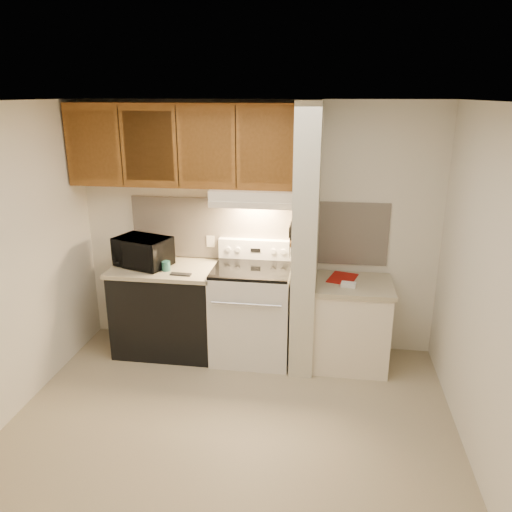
# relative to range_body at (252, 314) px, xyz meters

# --- Properties ---
(floor) EXTENTS (3.60, 3.60, 0.00)m
(floor) POSITION_rel_range_body_xyz_m (0.00, -1.16, -0.46)
(floor) COLOR tan
(floor) RESTS_ON ground
(ceiling) EXTENTS (3.60, 3.60, 0.00)m
(ceiling) POSITION_rel_range_body_xyz_m (0.00, -1.16, 2.04)
(ceiling) COLOR white
(ceiling) RESTS_ON wall_back
(wall_back) EXTENTS (3.60, 2.50, 0.02)m
(wall_back) POSITION_rel_range_body_xyz_m (0.00, 0.34, 0.79)
(wall_back) COLOR silver
(wall_back) RESTS_ON floor
(wall_left) EXTENTS (0.02, 3.00, 2.50)m
(wall_left) POSITION_rel_range_body_xyz_m (-1.80, -1.16, 0.79)
(wall_left) COLOR silver
(wall_left) RESTS_ON floor
(wall_right) EXTENTS (0.02, 3.00, 2.50)m
(wall_right) POSITION_rel_range_body_xyz_m (1.80, -1.16, 0.79)
(wall_right) COLOR silver
(wall_right) RESTS_ON floor
(backsplash) EXTENTS (2.60, 0.02, 0.63)m
(backsplash) POSITION_rel_range_body_xyz_m (0.00, 0.33, 0.78)
(backsplash) COLOR beige
(backsplash) RESTS_ON wall_back
(range_body) EXTENTS (0.76, 0.65, 0.92)m
(range_body) POSITION_rel_range_body_xyz_m (0.00, 0.00, 0.00)
(range_body) COLOR silver
(range_body) RESTS_ON floor
(oven_window) EXTENTS (0.50, 0.01, 0.30)m
(oven_window) POSITION_rel_range_body_xyz_m (0.00, -0.32, 0.04)
(oven_window) COLOR black
(oven_window) RESTS_ON range_body
(oven_handle) EXTENTS (0.65, 0.02, 0.02)m
(oven_handle) POSITION_rel_range_body_xyz_m (0.00, -0.35, 0.26)
(oven_handle) COLOR silver
(oven_handle) RESTS_ON range_body
(cooktop) EXTENTS (0.74, 0.64, 0.03)m
(cooktop) POSITION_rel_range_body_xyz_m (0.00, 0.00, 0.48)
(cooktop) COLOR black
(cooktop) RESTS_ON range_body
(range_backguard) EXTENTS (0.76, 0.08, 0.20)m
(range_backguard) POSITION_rel_range_body_xyz_m (0.00, 0.28, 0.59)
(range_backguard) COLOR silver
(range_backguard) RESTS_ON range_body
(range_display) EXTENTS (0.10, 0.01, 0.04)m
(range_display) POSITION_rel_range_body_xyz_m (0.00, 0.24, 0.59)
(range_display) COLOR black
(range_display) RESTS_ON range_backguard
(range_knob_left_outer) EXTENTS (0.05, 0.02, 0.05)m
(range_knob_left_outer) POSITION_rel_range_body_xyz_m (-0.28, 0.24, 0.59)
(range_knob_left_outer) COLOR silver
(range_knob_left_outer) RESTS_ON range_backguard
(range_knob_left_inner) EXTENTS (0.05, 0.02, 0.05)m
(range_knob_left_inner) POSITION_rel_range_body_xyz_m (-0.18, 0.24, 0.59)
(range_knob_left_inner) COLOR silver
(range_knob_left_inner) RESTS_ON range_backguard
(range_knob_right_inner) EXTENTS (0.05, 0.02, 0.05)m
(range_knob_right_inner) POSITION_rel_range_body_xyz_m (0.18, 0.24, 0.59)
(range_knob_right_inner) COLOR silver
(range_knob_right_inner) RESTS_ON range_backguard
(range_knob_right_outer) EXTENTS (0.05, 0.02, 0.05)m
(range_knob_right_outer) POSITION_rel_range_body_xyz_m (0.28, 0.24, 0.59)
(range_knob_right_outer) COLOR silver
(range_knob_right_outer) RESTS_ON range_backguard
(dishwasher_front) EXTENTS (1.00, 0.63, 0.87)m
(dishwasher_front) POSITION_rel_range_body_xyz_m (-0.88, 0.01, -0.03)
(dishwasher_front) COLOR black
(dishwasher_front) RESTS_ON floor
(left_countertop) EXTENTS (1.04, 0.67, 0.04)m
(left_countertop) POSITION_rel_range_body_xyz_m (-0.88, 0.01, 0.43)
(left_countertop) COLOR tan
(left_countertop) RESTS_ON dishwasher_front
(spoon_rest) EXTENTS (0.20, 0.07, 0.01)m
(spoon_rest) POSITION_rel_range_body_xyz_m (-0.65, -0.19, 0.46)
(spoon_rest) COLOR black
(spoon_rest) RESTS_ON left_countertop
(teal_jar) EXTENTS (0.10, 0.10, 0.09)m
(teal_jar) POSITION_rel_range_body_xyz_m (-0.83, -0.09, 0.50)
(teal_jar) COLOR #2B685E
(teal_jar) RESTS_ON left_countertop
(outlet) EXTENTS (0.08, 0.01, 0.12)m
(outlet) POSITION_rel_range_body_xyz_m (-0.48, 0.32, 0.64)
(outlet) COLOR #F0E3CA
(outlet) RESTS_ON backsplash
(microwave) EXTENTS (0.61, 0.50, 0.29)m
(microwave) POSITION_rel_range_body_xyz_m (-1.10, 0.02, 0.59)
(microwave) COLOR black
(microwave) RESTS_ON left_countertop
(partition_pillar) EXTENTS (0.22, 0.70, 2.50)m
(partition_pillar) POSITION_rel_range_body_xyz_m (0.51, -0.01, 0.79)
(partition_pillar) COLOR beige
(partition_pillar) RESTS_ON floor
(pillar_trim) EXTENTS (0.01, 0.70, 0.04)m
(pillar_trim) POSITION_rel_range_body_xyz_m (0.39, -0.01, 0.84)
(pillar_trim) COLOR brown
(pillar_trim) RESTS_ON partition_pillar
(knife_strip) EXTENTS (0.02, 0.42, 0.04)m
(knife_strip) POSITION_rel_range_body_xyz_m (0.39, -0.06, 0.86)
(knife_strip) COLOR black
(knife_strip) RESTS_ON partition_pillar
(knife_blade_a) EXTENTS (0.01, 0.03, 0.16)m
(knife_blade_a) POSITION_rel_range_body_xyz_m (0.38, -0.22, 0.76)
(knife_blade_a) COLOR silver
(knife_blade_a) RESTS_ON knife_strip
(knife_handle_a) EXTENTS (0.02, 0.02, 0.10)m
(knife_handle_a) POSITION_rel_range_body_xyz_m (0.38, -0.21, 0.91)
(knife_handle_a) COLOR black
(knife_handle_a) RESTS_ON knife_strip
(knife_blade_b) EXTENTS (0.01, 0.04, 0.18)m
(knife_blade_b) POSITION_rel_range_body_xyz_m (0.38, -0.14, 0.75)
(knife_blade_b) COLOR silver
(knife_blade_b) RESTS_ON knife_strip
(knife_handle_b) EXTENTS (0.02, 0.02, 0.10)m
(knife_handle_b) POSITION_rel_range_body_xyz_m (0.38, -0.13, 0.91)
(knife_handle_b) COLOR black
(knife_handle_b) RESTS_ON knife_strip
(knife_blade_c) EXTENTS (0.01, 0.04, 0.20)m
(knife_blade_c) POSITION_rel_range_body_xyz_m (0.38, -0.05, 0.74)
(knife_blade_c) COLOR silver
(knife_blade_c) RESTS_ON knife_strip
(knife_handle_c) EXTENTS (0.02, 0.02, 0.10)m
(knife_handle_c) POSITION_rel_range_body_xyz_m (0.38, -0.04, 0.91)
(knife_handle_c) COLOR black
(knife_handle_c) RESTS_ON knife_strip
(knife_blade_d) EXTENTS (0.01, 0.04, 0.16)m
(knife_blade_d) POSITION_rel_range_body_xyz_m (0.38, 0.02, 0.76)
(knife_blade_d) COLOR silver
(knife_blade_d) RESTS_ON knife_strip
(knife_handle_d) EXTENTS (0.02, 0.02, 0.10)m
(knife_handle_d) POSITION_rel_range_body_xyz_m (0.38, 0.02, 0.91)
(knife_handle_d) COLOR black
(knife_handle_d) RESTS_ON knife_strip
(knife_blade_e) EXTENTS (0.01, 0.04, 0.18)m
(knife_blade_e) POSITION_rel_range_body_xyz_m (0.38, 0.11, 0.75)
(knife_blade_e) COLOR silver
(knife_blade_e) RESTS_ON knife_strip
(knife_handle_e) EXTENTS (0.02, 0.02, 0.10)m
(knife_handle_e) POSITION_rel_range_body_xyz_m (0.38, 0.09, 0.91)
(knife_handle_e) COLOR black
(knife_handle_e) RESTS_ON knife_strip
(oven_mitt) EXTENTS (0.03, 0.09, 0.21)m
(oven_mitt) POSITION_rel_range_body_xyz_m (0.38, 0.17, 0.70)
(oven_mitt) COLOR slate
(oven_mitt) RESTS_ON partition_pillar
(right_cab_base) EXTENTS (0.70, 0.60, 0.81)m
(right_cab_base) POSITION_rel_range_body_xyz_m (0.97, -0.01, -0.06)
(right_cab_base) COLOR #F0E3CA
(right_cab_base) RESTS_ON floor
(right_countertop) EXTENTS (0.74, 0.64, 0.04)m
(right_countertop) POSITION_rel_range_body_xyz_m (0.97, -0.01, 0.37)
(right_countertop) COLOR tan
(right_countertop) RESTS_ON right_cab_base
(red_folder) EXTENTS (0.32, 0.38, 0.01)m
(red_folder) POSITION_rel_range_body_xyz_m (0.87, 0.09, 0.40)
(red_folder) COLOR #9A130B
(red_folder) RESTS_ON right_countertop
(white_box) EXTENTS (0.15, 0.11, 0.04)m
(white_box) POSITION_rel_range_body_xyz_m (0.92, -0.11, 0.41)
(white_box) COLOR white
(white_box) RESTS_ON right_countertop
(range_hood) EXTENTS (0.78, 0.44, 0.15)m
(range_hood) POSITION_rel_range_body_xyz_m (0.00, 0.12, 1.17)
(range_hood) COLOR #F0E3CA
(range_hood) RESTS_ON upper_cabinets
(hood_lip) EXTENTS (0.78, 0.04, 0.06)m
(hood_lip) POSITION_rel_range_body_xyz_m (0.00, -0.08, 1.12)
(hood_lip) COLOR #F0E3CA
(hood_lip) RESTS_ON range_hood
(upper_cabinets) EXTENTS (2.18, 0.33, 0.77)m
(upper_cabinets) POSITION_rel_range_body_xyz_m (-0.69, 0.17, 1.62)
(upper_cabinets) COLOR brown
(upper_cabinets) RESTS_ON wall_back
(cab_door_a) EXTENTS (0.46, 0.01, 0.63)m
(cab_door_a) POSITION_rel_range_body_xyz_m (-1.51, 0.01, 1.62)
(cab_door_a) COLOR brown
(cab_door_a) RESTS_ON upper_cabinets
(cab_gap_a) EXTENTS (0.01, 0.01, 0.73)m
(cab_gap_a) POSITION_rel_range_body_xyz_m (-1.23, 0.01, 1.62)
(cab_gap_a) COLOR black
(cab_gap_a) RESTS_ON upper_cabinets
(cab_door_b) EXTENTS (0.46, 0.01, 0.63)m
(cab_door_b) POSITION_rel_range_body_xyz_m (-0.96, 0.01, 1.62)
(cab_door_b) COLOR brown
(cab_door_b) RESTS_ON upper_cabinets
(cab_gap_b) EXTENTS (0.01, 0.01, 0.73)m
(cab_gap_b) POSITION_rel_range_body_xyz_m (-0.69, 0.01, 1.62)
(cab_gap_b) COLOR black
(cab_gap_b) RESTS_ON upper_cabinets
(cab_door_c) EXTENTS (0.46, 0.01, 0.63)m
(cab_door_c) POSITION_rel_range_body_xyz_m (-0.42, 0.01, 1.62)
(cab_door_c) COLOR brown
(cab_door_c) RESTS_ON upper_cabinets
(cab_gap_c) EXTENTS (0.01, 0.01, 0.73)m
(cab_gap_c) POSITION_rel_range_body_xyz_m (-0.14, 0.01, 1.62)
(cab_gap_c) COLOR black
(cab_gap_c) RESTS_ON upper_cabinets
(cab_door_d) EXTENTS (0.46, 0.01, 0.63)m
(cab_door_d) POSITION_rel_range_body_xyz_m (0.13, 0.01, 1.62)
(cab_door_d) COLOR brown
(cab_door_d) RESTS_ON upper_cabinets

